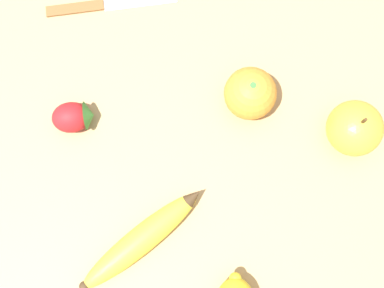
{
  "coord_description": "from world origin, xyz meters",
  "views": [
    {
      "loc": [
        -0.12,
        -0.12,
        0.74
      ],
      "look_at": [
        0.01,
        -0.04,
        0.03
      ],
      "focal_mm": 50.0,
      "sensor_mm": 36.0,
      "label": 1
    }
  ],
  "objects_px": {
    "banana": "(142,239)",
    "paring_knife": "(107,4)",
    "strawberry": "(74,117)",
    "apple": "(355,128)",
    "orange": "(250,93)"
  },
  "relations": [
    {
      "from": "orange",
      "to": "strawberry",
      "type": "relative_size",
      "value": 1.02
    },
    {
      "from": "strawberry",
      "to": "paring_knife",
      "type": "height_order",
      "value": "strawberry"
    },
    {
      "from": "orange",
      "to": "banana",
      "type": "bearing_deg",
      "value": 172.14
    },
    {
      "from": "banana",
      "to": "paring_knife",
      "type": "height_order",
      "value": "banana"
    },
    {
      "from": "orange",
      "to": "apple",
      "type": "distance_m",
      "value": 0.15
    },
    {
      "from": "strawberry",
      "to": "apple",
      "type": "relative_size",
      "value": 0.87
    },
    {
      "from": "strawberry",
      "to": "apple",
      "type": "bearing_deg",
      "value": -9.69
    },
    {
      "from": "orange",
      "to": "strawberry",
      "type": "xyz_separation_m",
      "value": [
        -0.14,
        0.2,
        -0.02
      ]
    },
    {
      "from": "orange",
      "to": "apple",
      "type": "height_order",
      "value": "apple"
    },
    {
      "from": "banana",
      "to": "orange",
      "type": "bearing_deg",
      "value": 13.99
    },
    {
      "from": "orange",
      "to": "strawberry",
      "type": "bearing_deg",
      "value": 125.76
    },
    {
      "from": "orange",
      "to": "apple",
      "type": "relative_size",
      "value": 0.89
    },
    {
      "from": "paring_knife",
      "to": "banana",
      "type": "bearing_deg",
      "value": 1.98
    },
    {
      "from": "strawberry",
      "to": "orange",
      "type": "bearing_deg",
      "value": 0.07
    },
    {
      "from": "banana",
      "to": "paring_knife",
      "type": "distance_m",
      "value": 0.35
    }
  ]
}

